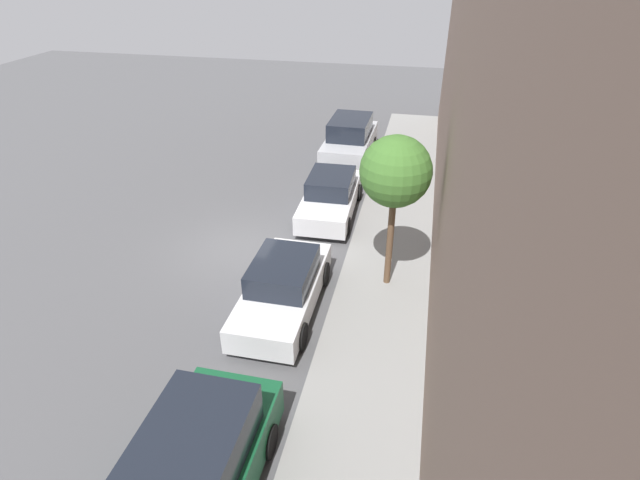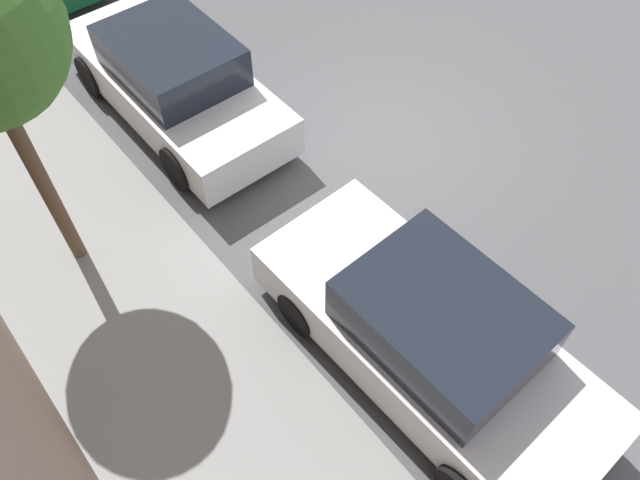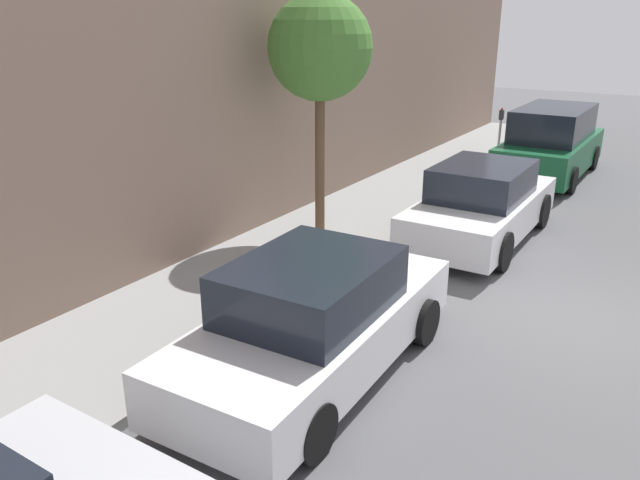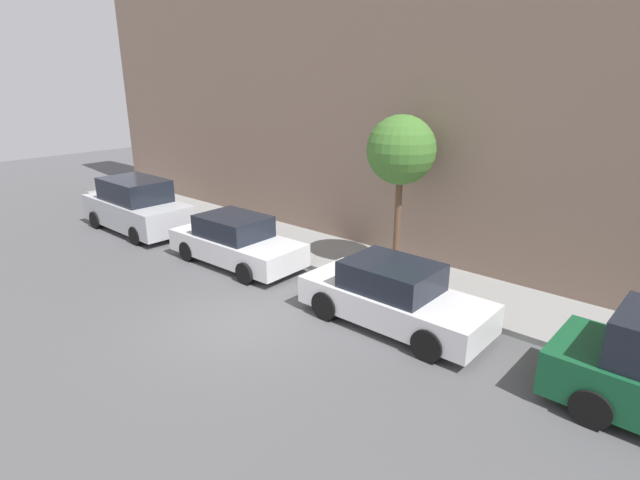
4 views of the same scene
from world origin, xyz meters
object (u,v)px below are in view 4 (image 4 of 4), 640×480
Objects in this scene: parked_sedan_second at (393,296)px; parked_sedan_third at (236,242)px; parked_suv_fourth at (137,207)px; street_tree at (401,151)px.

parked_sedan_second and parked_sedan_third have the same top height.
parked_sedan_third is (0.14, 5.89, 0.00)m from parked_sedan_second.
parked_suv_fourth reaches higher than parked_sedan_second.
parked_sedan_second is 1.00× the size of street_tree.
parked_sedan_second is 11.41m from parked_suv_fourth.
parked_sedan_third is at bearing 88.63° from parked_sedan_second.
street_tree is (2.69, 1.68, 2.92)m from parked_sedan_second.
parked_sedan_second is 5.89m from parked_sedan_third.
parked_sedan_second is 4.32m from street_tree.
parked_suv_fourth is 10.47m from street_tree.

